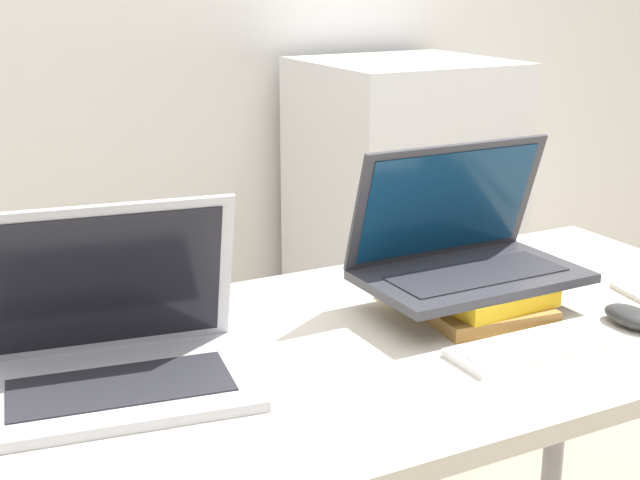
{
  "coord_description": "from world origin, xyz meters",
  "views": [
    {
      "loc": [
        -0.65,
        -0.78,
        1.32
      ],
      "look_at": [
        -0.06,
        0.35,
        0.93
      ],
      "focal_mm": 50.0,
      "sensor_mm": 36.0,
      "label": 1
    }
  ],
  "objects_px": {
    "mouse": "(631,317)",
    "laptop_on_books": "(464,251)",
    "laptop_left": "(115,350)",
    "mini_fridge": "(400,245)",
    "wireless_keyboard": "(536,346)",
    "book_stack": "(470,294)"
  },
  "relations": [
    {
      "from": "mouse",
      "to": "mini_fridge",
      "type": "bearing_deg",
      "value": 76.25
    },
    {
      "from": "laptop_left",
      "to": "wireless_keyboard",
      "type": "relative_size",
      "value": 1.4
    },
    {
      "from": "laptop_left",
      "to": "laptop_on_books",
      "type": "distance_m",
      "value": 0.63
    },
    {
      "from": "laptop_left",
      "to": "mini_fridge",
      "type": "relative_size",
      "value": 0.37
    },
    {
      "from": "book_stack",
      "to": "wireless_keyboard",
      "type": "distance_m",
      "value": 0.2
    },
    {
      "from": "book_stack",
      "to": "wireless_keyboard",
      "type": "bearing_deg",
      "value": -95.05
    },
    {
      "from": "mini_fridge",
      "to": "wireless_keyboard",
      "type": "bearing_deg",
      "value": -113.0
    },
    {
      "from": "mini_fridge",
      "to": "book_stack",
      "type": "bearing_deg",
      "value": -116.26
    },
    {
      "from": "mouse",
      "to": "mini_fridge",
      "type": "height_order",
      "value": "mini_fridge"
    },
    {
      "from": "book_stack",
      "to": "mini_fridge",
      "type": "distance_m",
      "value": 1.08
    },
    {
      "from": "laptop_left",
      "to": "mini_fridge",
      "type": "bearing_deg",
      "value": 41.03
    },
    {
      "from": "wireless_keyboard",
      "to": "mini_fridge",
      "type": "xyz_separation_m",
      "value": [
        0.48,
        1.14,
        -0.22
      ]
    },
    {
      "from": "laptop_left",
      "to": "laptop_on_books",
      "type": "xyz_separation_m",
      "value": [
        0.62,
        0.02,
        0.05
      ]
    },
    {
      "from": "mouse",
      "to": "laptop_on_books",
      "type": "bearing_deg",
      "value": 133.01
    },
    {
      "from": "book_stack",
      "to": "mini_fridge",
      "type": "xyz_separation_m",
      "value": [
        0.47,
        0.95,
        -0.24
      ]
    },
    {
      "from": "laptop_left",
      "to": "book_stack",
      "type": "relative_size",
      "value": 1.48
    },
    {
      "from": "laptop_left",
      "to": "mini_fridge",
      "type": "distance_m",
      "value": 1.48
    },
    {
      "from": "laptop_left",
      "to": "mouse",
      "type": "bearing_deg",
      "value": -12.66
    },
    {
      "from": "book_stack",
      "to": "mouse",
      "type": "xyz_separation_m",
      "value": [
        0.19,
        -0.19,
        -0.01
      ]
    },
    {
      "from": "mini_fridge",
      "to": "laptop_on_books",
      "type": "bearing_deg",
      "value": -116.96
    },
    {
      "from": "book_stack",
      "to": "laptop_on_books",
      "type": "distance_m",
      "value": 0.08
    },
    {
      "from": "laptop_on_books",
      "to": "mini_fridge",
      "type": "distance_m",
      "value": 1.09
    }
  ]
}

